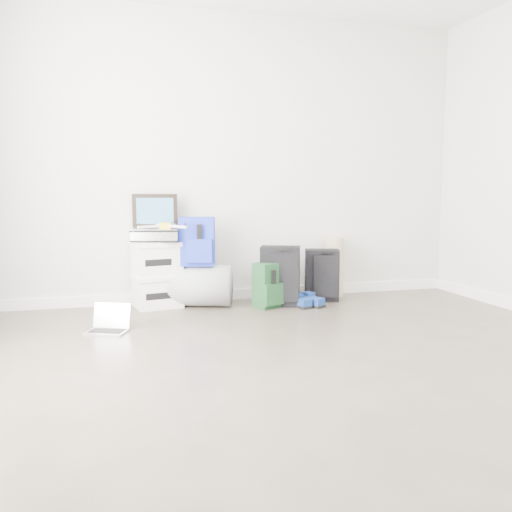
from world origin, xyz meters
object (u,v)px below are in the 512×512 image
object	(u,v)px
carry_on	(322,275)
boxes_stack	(157,274)
laptop	(109,325)
briefcase	(156,235)
duffel_bag	(197,285)
large_suitcase	(280,276)

from	to	relation	value
carry_on	boxes_stack	bearing A→B (deg)	-167.96
carry_on	laptop	xyz separation A→B (m)	(-1.98, -0.64, -0.20)
carry_on	laptop	size ratio (longest dim) A/B	1.43
boxes_stack	briefcase	xyz separation A→B (m)	(0.00, -0.00, 0.36)
duffel_bag	large_suitcase	xyz separation A→B (m)	(0.74, -0.18, 0.08)
duffel_bag	large_suitcase	world-z (taller)	large_suitcase
duffel_bag	carry_on	size ratio (longest dim) A/B	1.24
carry_on	large_suitcase	bearing A→B (deg)	-150.83
duffel_bag	laptop	xyz separation A→B (m)	(-0.79, -0.72, -0.14)
laptop	boxes_stack	bearing A→B (deg)	84.62
carry_on	briefcase	bearing A→B (deg)	-167.96
briefcase	carry_on	size ratio (longest dim) A/B	0.83
carry_on	laptop	world-z (taller)	carry_on
briefcase	large_suitcase	distance (m)	1.18
duffel_bag	laptop	world-z (taller)	duffel_bag
laptop	carry_on	bearing A→B (deg)	41.70
briefcase	carry_on	bearing A→B (deg)	8.44
boxes_stack	carry_on	bearing A→B (deg)	-15.73
briefcase	duffel_bag	xyz separation A→B (m)	(0.36, -0.05, -0.47)
boxes_stack	briefcase	bearing A→B (deg)	-100.92
boxes_stack	laptop	bearing A→B (deg)	-129.97
boxes_stack	carry_on	size ratio (longest dim) A/B	1.20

